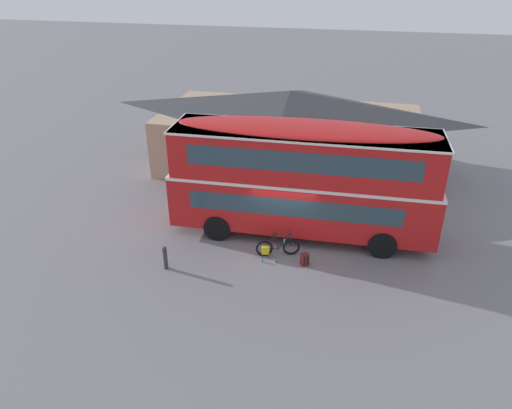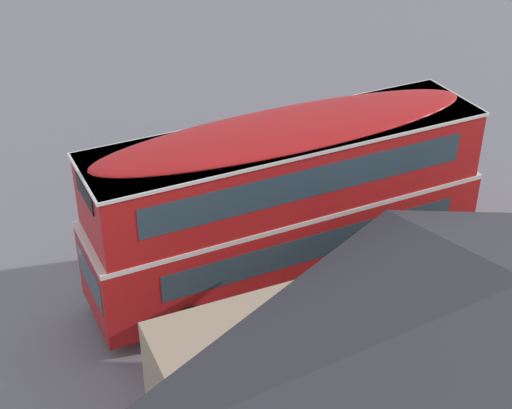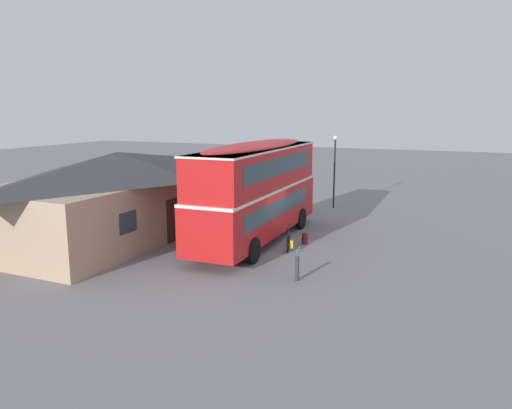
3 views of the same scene
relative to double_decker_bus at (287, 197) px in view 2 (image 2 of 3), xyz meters
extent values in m
plane|color=slate|center=(-0.59, -1.12, -2.64)|extent=(120.00, 120.00, 0.00)
cylinder|color=black|center=(3.28, 1.23, -2.09)|extent=(1.10, 0.29, 1.10)
cylinder|color=black|center=(3.31, -1.15, -2.09)|extent=(1.10, 0.29, 1.10)
cylinder|color=black|center=(-3.32, 1.15, -2.09)|extent=(1.10, 0.29, 1.10)
cylinder|color=black|center=(-3.29, -1.23, -2.09)|extent=(1.10, 0.29, 1.10)
cube|color=red|center=(-0.01, 0.00, -1.13)|extent=(10.67, 2.64, 2.10)
cube|color=white|center=(-0.01, 0.00, -0.05)|extent=(10.69, 2.66, 0.12)
cube|color=red|center=(-0.01, 0.00, 0.93)|extent=(10.35, 2.58, 1.90)
ellipsoid|color=red|center=(-0.01, 0.00, 1.96)|extent=(10.13, 2.53, 0.36)
cube|color=#2D424C|center=(5.29, 0.07, -0.88)|extent=(0.09, 2.05, 0.90)
cube|color=black|center=(5.15, 0.07, 1.46)|extent=(0.08, 1.38, 0.44)
cube|color=#2D424C|center=(-0.19, -1.24, -0.83)|extent=(8.30, 0.15, 0.76)
cube|color=#2D424C|center=(0.01, -1.21, 1.08)|extent=(8.72, 0.15, 0.80)
cube|color=#2D424C|center=(-0.22, 1.24, -0.83)|extent=(8.30, 0.15, 0.76)
cube|color=#2D424C|center=(-0.02, 1.21, 1.08)|extent=(8.72, 0.15, 0.80)
cube|color=white|center=(-0.01, 0.00, 1.84)|extent=(10.46, 2.67, 0.08)
torus|color=black|center=(-0.15, -1.71, -2.30)|extent=(0.67, 0.27, 0.68)
torus|color=black|center=(-1.16, -2.02, -2.30)|extent=(0.67, 0.27, 0.68)
cylinder|color=#B2B2B7|center=(-0.15, -1.71, -2.30)|extent=(0.08, 0.11, 0.05)
cylinder|color=#B2B2B7|center=(-1.16, -2.02, -2.30)|extent=(0.08, 0.11, 0.05)
cylinder|color=black|center=(-0.42, -1.80, -2.01)|extent=(0.47, 0.17, 0.73)
cylinder|color=black|center=(-0.49, -1.82, -1.68)|extent=(0.58, 0.20, 0.08)
cylinder|color=black|center=(-0.70, -1.88, -2.03)|extent=(0.18, 0.08, 0.67)
cylinder|color=black|center=(-0.90, -1.94, -2.33)|extent=(0.54, 0.19, 0.09)
cylinder|color=black|center=(-0.96, -1.96, -2.00)|extent=(0.42, 0.15, 0.62)
cylinder|color=black|center=(-0.17, -1.72, -1.98)|extent=(0.10, 0.06, 0.66)
cylinder|color=black|center=(-0.20, -1.73, -1.60)|extent=(0.16, 0.45, 0.03)
ellipsoid|color=black|center=(-0.79, -1.91, -1.67)|extent=(0.28, 0.17, 0.06)
cube|color=yellow|center=(-1.10, -2.17, -2.28)|extent=(0.31, 0.21, 0.32)
cylinder|color=#338CBF|center=(-0.42, -1.80, -2.01)|extent=(0.07, 0.07, 0.18)
cube|color=maroon|center=(0.46, -2.31, -2.40)|extent=(0.36, 0.34, 0.50)
ellipsoid|color=maroon|center=(0.46, -2.31, -2.15)|extent=(0.34, 0.32, 0.10)
cube|color=#471111|center=(0.39, -2.20, -2.47)|extent=(0.19, 0.14, 0.17)
cylinder|color=black|center=(0.46, -2.45, -2.40)|extent=(0.05, 0.05, 0.40)
cylinder|color=black|center=(0.59, -2.36, -2.40)|extent=(0.05, 0.05, 0.40)
cylinder|color=#338CBF|center=(-1.15, -2.46, -2.55)|extent=(0.07, 0.07, 0.20)
cylinder|color=black|center=(-1.15, -2.46, -2.44)|extent=(0.04, 0.04, 0.03)
cylinder|color=green|center=(-0.65, -2.39, -2.55)|extent=(0.07, 0.07, 0.18)
cylinder|color=black|center=(-0.65, -2.39, -2.45)|extent=(0.04, 0.04, 0.03)
cube|color=tan|center=(-1.57, 6.88, -1.14)|extent=(13.57, 6.65, 3.00)
cube|color=#3D2319|center=(-1.63, 3.66, -1.59)|extent=(1.10, 0.06, 2.10)
cube|color=#2D424C|center=(1.74, 3.60, -0.99)|extent=(1.10, 0.06, 0.90)
cylinder|color=#333338|center=(-4.61, -3.61, -2.22)|extent=(0.16, 0.16, 0.85)
sphere|color=#333338|center=(-4.61, -3.61, -1.75)|extent=(0.16, 0.16, 0.16)
camera|label=1|loc=(1.77, -17.42, 7.99)|focal=33.70mm
camera|label=2|loc=(7.90, 15.17, 10.34)|focal=54.11mm
camera|label=3|loc=(-21.57, -9.25, 3.68)|focal=35.04mm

